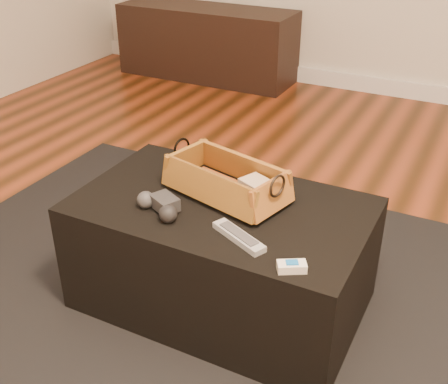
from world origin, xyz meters
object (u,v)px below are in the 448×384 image
at_px(game_controller, 160,205).
at_px(silver_remote, 239,236).
at_px(ottoman, 222,254).
at_px(media_cabinet, 207,43).
at_px(cream_gadget, 292,267).
at_px(tv_remote, 218,188).
at_px(wicker_basket, 226,182).

bearing_deg(game_controller, silver_remote, -4.34).
xyz_separation_m(ottoman, game_controller, (-0.15, -0.15, 0.24)).
distance_m(media_cabinet, ottoman, 2.78).
relative_size(silver_remote, cream_gadget, 2.26).
distance_m(tv_remote, game_controller, 0.23).
relative_size(wicker_basket, silver_remote, 2.30).
bearing_deg(silver_remote, wicker_basket, 124.82).
xyz_separation_m(media_cabinet, wicker_basket, (1.37, -2.35, 0.21)).
bearing_deg(ottoman, media_cabinet, 119.77).
xyz_separation_m(ottoman, cream_gadget, (0.35, -0.24, 0.22)).
relative_size(media_cabinet, ottoman, 1.39).
height_order(media_cabinet, wicker_basket, wicker_basket).
xyz_separation_m(media_cabinet, silver_remote, (1.53, -2.58, 0.17)).
height_order(ottoman, cream_gadget, cream_gadget).
bearing_deg(game_controller, wicker_basket, 56.06).
xyz_separation_m(silver_remote, cream_gadget, (0.20, -0.07, 0.00)).
distance_m(ottoman, cream_gadget, 0.48).
bearing_deg(game_controller, tv_remote, 59.88).
distance_m(wicker_basket, game_controller, 0.25).
bearing_deg(media_cabinet, ottoman, -60.23).
xyz_separation_m(tv_remote, silver_remote, (0.19, -0.22, -0.02)).
xyz_separation_m(game_controller, silver_remote, (0.30, -0.02, -0.02)).
bearing_deg(tv_remote, wicker_basket, 30.87).
xyz_separation_m(tv_remote, wicker_basket, (0.03, 0.01, 0.02)).
relative_size(game_controller, cream_gadget, 2.08).
bearing_deg(cream_gadget, game_controller, 169.22).
xyz_separation_m(media_cabinet, ottoman, (1.38, -2.42, -0.05)).
bearing_deg(cream_gadget, silver_remote, 160.13).
distance_m(ottoman, silver_remote, 0.32).
relative_size(tv_remote, game_controller, 1.20).
xyz_separation_m(wicker_basket, cream_gadget, (0.36, -0.30, -0.04)).
height_order(media_cabinet, ottoman, media_cabinet).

